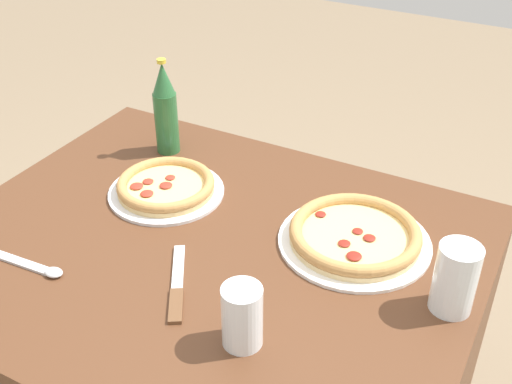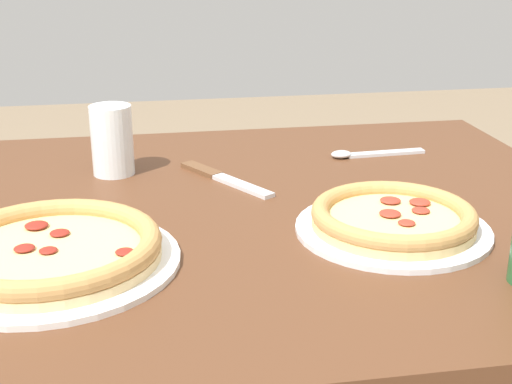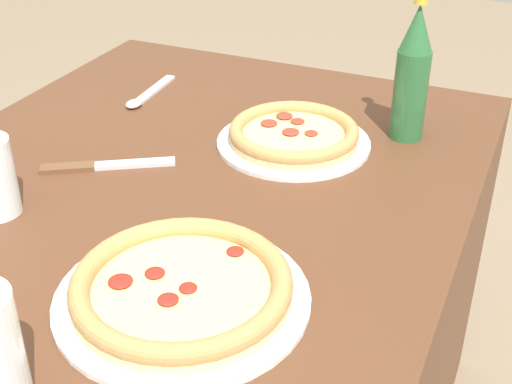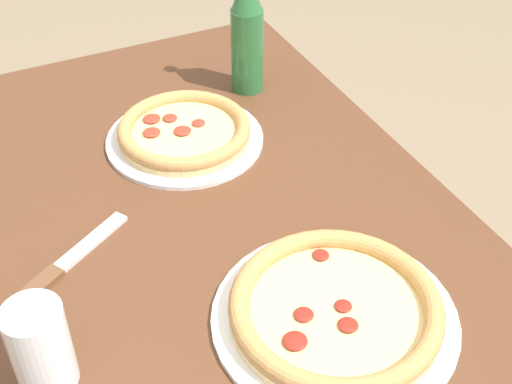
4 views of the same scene
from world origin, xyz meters
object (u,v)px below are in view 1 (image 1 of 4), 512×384
beer_bottle (165,109)px  pizza_veggie (355,236)px  spoon (35,267)px  glass_mango_juice (242,319)px  knife (177,286)px  glass_lemonade (455,282)px  pizza_margherita (166,187)px

beer_bottle → pizza_veggie: bearing=-14.2°
spoon → glass_mango_juice: bearing=3.0°
beer_bottle → knife: (0.32, -0.44, -0.12)m
glass_lemonade → glass_mango_juice: 0.39m
pizza_margherita → knife: size_ratio=1.35×
glass_mango_juice → spoon: size_ratio=0.65×
glass_mango_juice → beer_bottle: (-0.50, 0.50, 0.07)m
pizza_margherita → spoon: bearing=-101.9°
pizza_margherita → beer_bottle: size_ratio=1.08×
glass_mango_juice → spoon: 0.47m
beer_bottle → spoon: size_ratio=1.37×
pizza_margherita → glass_lemonade: bearing=-5.8°
pizza_veggie → glass_lemonade: glass_lemonade is taller
pizza_veggie → knife: (-0.25, -0.29, -0.02)m
pizza_veggie → glass_lemonade: 0.25m
knife → pizza_margherita: bearing=128.4°
glass_lemonade → glass_mango_juice: (-0.30, -0.26, -0.01)m
pizza_margherita → spoon: 0.36m
pizza_veggie → glass_lemonade: bearing=-23.8°
pizza_veggie → knife: size_ratio=1.59×
pizza_veggie → knife: 0.39m
pizza_veggie → glass_mango_juice: bearing=-101.4°
pizza_veggie → spoon: size_ratio=1.75×
beer_bottle → spoon: bearing=-85.7°
glass_mango_juice → knife: bearing=160.6°
glass_mango_juice → knife: (-0.18, 0.06, -0.05)m
pizza_margherita → beer_bottle: beer_bottle is taller
knife → pizza_veggie: bearing=49.3°
pizza_veggie → glass_lemonade: (0.23, -0.10, 0.04)m
glass_mango_juice → spoon: glass_mango_juice is taller
glass_mango_juice → knife: 0.20m
knife → spoon: bearing=-162.8°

